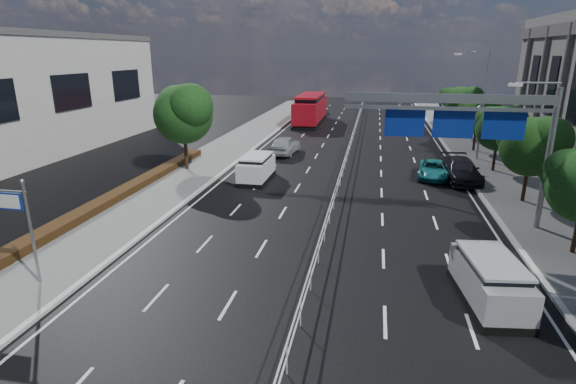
# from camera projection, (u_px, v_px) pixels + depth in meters

# --- Properties ---
(ground) EXTENTS (160.00, 160.00, 0.00)m
(ground) POSITION_uv_depth(u_px,v_px,m) (304.00, 313.00, 15.80)
(ground) COLOR black
(ground) RESTS_ON ground
(sidewalk_near) EXTENTS (5.00, 140.00, 0.14)m
(sidewalk_near) POSITION_uv_depth(u_px,v_px,m) (19.00, 281.00, 17.85)
(sidewalk_near) COLOR slate
(sidewalk_near) RESTS_ON ground
(kerb_near) EXTENTS (0.25, 140.00, 0.15)m
(kerb_near) POSITION_uv_depth(u_px,v_px,m) (75.00, 287.00, 17.40)
(kerb_near) COLOR silver
(kerb_near) RESTS_ON ground
(median_fence) EXTENTS (0.05, 85.00, 1.02)m
(median_fence) POSITION_uv_depth(u_px,v_px,m) (346.00, 158.00, 36.74)
(median_fence) COLOR silver
(median_fence) RESTS_ON ground
(hedge_near) EXTENTS (1.00, 36.00, 0.44)m
(hedge_near) POSITION_uv_depth(u_px,v_px,m) (61.00, 226.00, 22.77)
(hedge_near) COLOR black
(hedge_near) RESTS_ON sidewalk_near
(toilet_sign) EXTENTS (1.62, 0.18, 4.34)m
(toilet_sign) POSITION_uv_depth(u_px,v_px,m) (18.00, 214.00, 16.89)
(toilet_sign) COLOR gray
(toilet_sign) RESTS_ON ground
(overhead_gantry) EXTENTS (10.24, 0.38, 7.45)m
(overhead_gantry) POSITION_uv_depth(u_px,v_px,m) (470.00, 119.00, 22.35)
(overhead_gantry) COLOR gray
(overhead_gantry) RESTS_ON ground
(streetlight_far) EXTENTS (2.78, 2.40, 9.00)m
(streetlight_far) POSITION_uv_depth(u_px,v_px,m) (480.00, 98.00, 36.75)
(streetlight_far) COLOR gray
(streetlight_far) RESTS_ON ground
(near_tree_back) EXTENTS (4.84, 4.51, 6.69)m
(near_tree_back) POSITION_uv_depth(u_px,v_px,m) (184.00, 111.00, 33.42)
(near_tree_back) COLOR black
(near_tree_back) RESTS_ON ground
(far_tree_d) EXTENTS (3.85, 3.59, 5.34)m
(far_tree_d) POSITION_uv_depth(u_px,v_px,m) (533.00, 143.00, 26.26)
(far_tree_d) COLOR black
(far_tree_d) RESTS_ON ground
(far_tree_e) EXTENTS (3.63, 3.38, 5.13)m
(far_tree_e) POSITION_uv_depth(u_px,v_px,m) (500.00, 126.00, 33.33)
(far_tree_e) COLOR black
(far_tree_e) RESTS_ON ground
(far_tree_f) EXTENTS (3.52, 3.28, 5.02)m
(far_tree_f) POSITION_uv_depth(u_px,v_px,m) (478.00, 114.00, 40.39)
(far_tree_f) COLOR black
(far_tree_f) RESTS_ON ground
(far_tree_g) EXTENTS (3.96, 3.69, 5.45)m
(far_tree_g) POSITION_uv_depth(u_px,v_px,m) (464.00, 102.00, 47.34)
(far_tree_g) COLOR black
(far_tree_g) RESTS_ON ground
(far_tree_h) EXTENTS (3.41, 3.18, 4.91)m
(far_tree_h) POSITION_uv_depth(u_px,v_px,m) (452.00, 98.00, 54.47)
(far_tree_h) COLOR black
(far_tree_h) RESTS_ON ground
(white_minivan) EXTENTS (1.88, 4.27, 1.85)m
(white_minivan) POSITION_uv_depth(u_px,v_px,m) (257.00, 168.00, 31.91)
(white_minivan) COLOR black
(white_minivan) RESTS_ON ground
(red_bus) EXTENTS (2.93, 12.29, 3.67)m
(red_bus) POSITION_uv_depth(u_px,v_px,m) (310.00, 108.00, 57.54)
(red_bus) COLOR black
(red_bus) RESTS_ON ground
(near_car_silver) EXTENTS (2.40, 5.00, 1.65)m
(near_car_silver) POSITION_uv_depth(u_px,v_px,m) (285.00, 145.00, 40.35)
(near_car_silver) COLOR #A7ABAE
(near_car_silver) RESTS_ON ground
(near_car_dark) EXTENTS (2.04, 5.26, 1.71)m
(near_car_dark) POSITION_uv_depth(u_px,v_px,m) (316.00, 107.00, 68.60)
(near_car_dark) COLOR black
(near_car_dark) RESTS_ON ground
(silver_minivan) EXTENTS (2.32, 4.43, 1.76)m
(silver_minivan) POSITION_uv_depth(u_px,v_px,m) (490.00, 281.00, 16.25)
(silver_minivan) COLOR black
(silver_minivan) RESTS_ON ground
(parked_car_teal) EXTENTS (2.59, 4.69, 1.24)m
(parked_car_teal) POSITION_uv_depth(u_px,v_px,m) (433.00, 169.00, 32.68)
(parked_car_teal) COLOR #1A7377
(parked_car_teal) RESTS_ON ground
(parked_car_dark) EXTENTS (2.59, 5.59, 1.58)m
(parked_car_dark) POSITION_uv_depth(u_px,v_px,m) (461.00, 170.00, 31.89)
(parked_car_dark) COLOR black
(parked_car_dark) RESTS_ON ground
(pedestrian_b) EXTENTS (1.03, 0.85, 1.93)m
(pedestrian_b) POSITION_uv_depth(u_px,v_px,m) (519.00, 154.00, 35.27)
(pedestrian_b) COLOR gray
(pedestrian_b) RESTS_ON sidewalk_far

